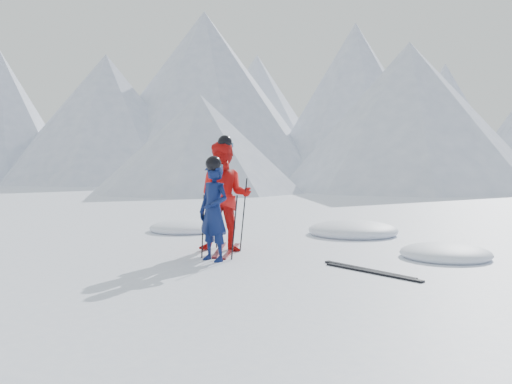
% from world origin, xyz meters
% --- Properties ---
extents(ground, '(160.00, 160.00, 0.00)m').
position_xyz_m(ground, '(0.00, 0.00, 0.00)').
color(ground, white).
rests_on(ground, ground).
extents(skier_blue, '(0.67, 0.52, 1.61)m').
position_xyz_m(skier_blue, '(-2.18, -0.39, 0.81)').
color(skier_blue, '#0B1847').
rests_on(skier_blue, ground).
extents(skier_red, '(1.19, 1.07, 2.00)m').
position_xyz_m(skier_red, '(-2.49, 0.54, 1.00)').
color(skier_red, red).
rests_on(skier_red, ground).
extents(pole_blue_left, '(0.11, 0.08, 1.07)m').
position_xyz_m(pole_blue_left, '(-2.48, -0.24, 0.54)').
color(pole_blue_left, black).
rests_on(pole_blue_left, ground).
extents(pole_blue_right, '(0.11, 0.07, 1.07)m').
position_xyz_m(pole_blue_right, '(-1.93, -0.14, 0.54)').
color(pole_blue_right, black).
rests_on(pole_blue_right, ground).
extents(pole_red_left, '(0.13, 0.10, 1.33)m').
position_xyz_m(pole_red_left, '(-2.79, 0.79, 0.67)').
color(pole_red_left, black).
rests_on(pole_red_left, ground).
extents(pole_red_right, '(0.13, 0.09, 1.33)m').
position_xyz_m(pole_red_right, '(-2.19, 0.69, 0.67)').
color(pole_red_right, black).
rests_on(pole_red_right, ground).
extents(ski_worn_left, '(0.78, 1.59, 0.03)m').
position_xyz_m(ski_worn_left, '(-2.61, 0.54, 0.01)').
color(ski_worn_left, black).
rests_on(ski_worn_left, ground).
extents(ski_worn_right, '(0.67, 1.63, 0.03)m').
position_xyz_m(ski_worn_right, '(-2.37, 0.54, 0.01)').
color(ski_worn_right, black).
rests_on(ski_worn_right, ground).
extents(ski_loose_a, '(1.57, 0.82, 0.03)m').
position_xyz_m(ski_loose_a, '(0.31, -0.09, 0.01)').
color(ski_loose_a, black).
rests_on(ski_loose_a, ground).
extents(ski_loose_b, '(1.59, 0.77, 0.03)m').
position_xyz_m(ski_loose_b, '(0.41, -0.24, 0.01)').
color(ski_loose_b, black).
rests_on(ski_loose_b, ground).
extents(snow_lumps, '(9.83, 5.44, 0.44)m').
position_xyz_m(snow_lumps, '(-1.20, 2.75, 0.00)').
color(snow_lumps, white).
rests_on(snow_lumps, ground).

